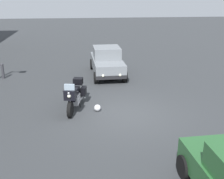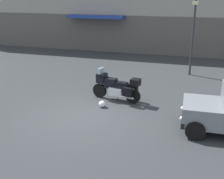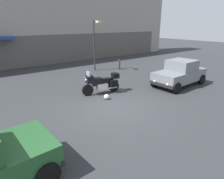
{
  "view_description": "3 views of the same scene",
  "coord_description": "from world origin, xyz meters",
  "px_view_note": "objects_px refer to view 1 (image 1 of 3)",
  "views": [
    {
      "loc": [
        -10.34,
        1.61,
        4.83
      ],
      "look_at": [
        1.0,
        0.46,
        0.73
      ],
      "focal_mm": 45.17,
      "sensor_mm": 36.0,
      "label": 1
    },
    {
      "loc": [
        4.09,
        -9.24,
        4.52
      ],
      "look_at": [
        0.95,
        0.85,
        0.91
      ],
      "focal_mm": 46.32,
      "sensor_mm": 36.0,
      "label": 2
    },
    {
      "loc": [
        -5.16,
        -6.67,
        3.81
      ],
      "look_at": [
        0.23,
        0.37,
        0.8
      ],
      "focal_mm": 31.15,
      "sensor_mm": 36.0,
      "label": 3
    }
  ],
  "objects_px": {
    "motorcycle": "(74,95)",
    "bollard_curbside": "(3,70)",
    "car_hatchback_near": "(107,62)",
    "helmet": "(97,108)"
  },
  "relations": [
    {
      "from": "motorcycle",
      "to": "car_hatchback_near",
      "type": "xyz_separation_m",
      "value": [
        4.83,
        -1.79,
        0.19
      ]
    },
    {
      "from": "bollard_curbside",
      "to": "car_hatchback_near",
      "type": "bearing_deg",
      "value": -88.9
    },
    {
      "from": "motorcycle",
      "to": "bollard_curbside",
      "type": "xyz_separation_m",
      "value": [
        4.72,
        4.14,
        -0.15
      ]
    },
    {
      "from": "helmet",
      "to": "bollard_curbside",
      "type": "bearing_deg",
      "value": 45.09
    },
    {
      "from": "motorcycle",
      "to": "helmet",
      "type": "bearing_deg",
      "value": 80.26
    },
    {
      "from": "helmet",
      "to": "bollard_curbside",
      "type": "relative_size",
      "value": 0.31
    },
    {
      "from": "motorcycle",
      "to": "bollard_curbside",
      "type": "distance_m",
      "value": 6.28
    },
    {
      "from": "motorcycle",
      "to": "car_hatchback_near",
      "type": "height_order",
      "value": "car_hatchback_near"
    },
    {
      "from": "helmet",
      "to": "bollard_curbside",
      "type": "height_order",
      "value": "bollard_curbside"
    },
    {
      "from": "helmet",
      "to": "car_hatchback_near",
      "type": "height_order",
      "value": "car_hatchback_near"
    }
  ]
}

